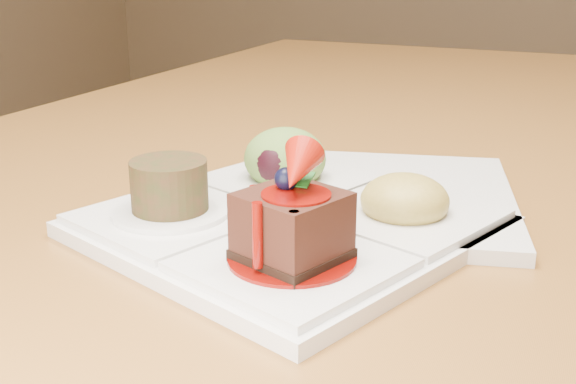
% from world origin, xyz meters
% --- Properties ---
extents(dining_table, '(1.00, 1.80, 0.75)m').
position_xyz_m(dining_table, '(0.00, 0.00, 0.68)').
color(dining_table, brown).
rests_on(dining_table, ground).
extents(sampler_plate, '(0.34, 0.34, 0.10)m').
position_xyz_m(sampler_plate, '(0.02, -0.26, 0.77)').
color(sampler_plate, silver).
rests_on(sampler_plate, dining_table).
extents(second_plate, '(0.30, 0.30, 0.01)m').
position_xyz_m(second_plate, '(0.06, -0.17, 0.76)').
color(second_plate, silver).
rests_on(second_plate, dining_table).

